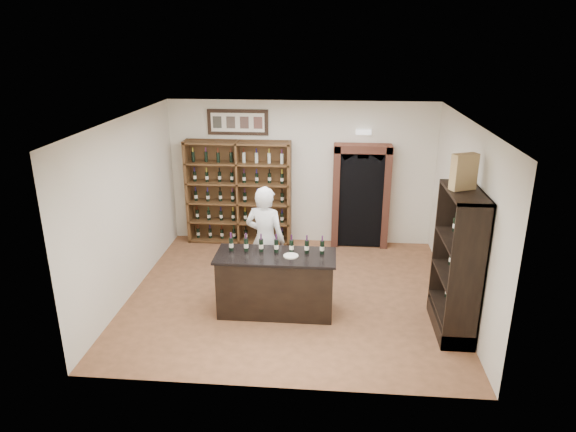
% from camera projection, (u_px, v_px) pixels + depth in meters
% --- Properties ---
extents(floor, '(5.50, 5.50, 0.00)m').
position_uv_depth(floor, '(291.00, 294.00, 8.87)').
color(floor, '#955D3B').
rests_on(floor, ground).
extents(ceiling, '(5.50, 5.50, 0.00)m').
position_uv_depth(ceiling, '(292.00, 120.00, 7.87)').
color(ceiling, white).
rests_on(ceiling, wall_back).
extents(wall_back, '(5.50, 0.04, 3.00)m').
position_uv_depth(wall_back, '(301.00, 173.00, 10.71)').
color(wall_back, silver).
rests_on(wall_back, ground).
extents(wall_left, '(0.04, 5.00, 3.00)m').
position_uv_depth(wall_left, '(128.00, 208.00, 8.59)').
color(wall_left, silver).
rests_on(wall_left, ground).
extents(wall_right, '(0.04, 5.00, 3.00)m').
position_uv_depth(wall_right, '(464.00, 217.00, 8.14)').
color(wall_right, silver).
rests_on(wall_right, ground).
extents(wine_shelf, '(2.20, 0.38, 2.20)m').
position_uv_depth(wine_shelf, '(239.00, 192.00, 10.80)').
color(wine_shelf, brown).
rests_on(wine_shelf, ground).
extents(framed_picture, '(1.25, 0.04, 0.52)m').
position_uv_depth(framed_picture, '(238.00, 122.00, 10.44)').
color(framed_picture, black).
rests_on(framed_picture, wall_back).
extents(arched_doorway, '(1.17, 0.35, 2.17)m').
position_uv_depth(arched_doorway, '(361.00, 194.00, 10.57)').
color(arched_doorway, black).
rests_on(arched_doorway, ground).
extents(emergency_light, '(0.30, 0.10, 0.10)m').
position_uv_depth(emergency_light, '(364.00, 132.00, 10.24)').
color(emergency_light, white).
rests_on(emergency_light, wall_back).
extents(tasting_counter, '(1.88, 0.78, 1.00)m').
position_uv_depth(tasting_counter, '(276.00, 284.00, 8.16)').
color(tasting_counter, black).
rests_on(tasting_counter, ground).
extents(counter_bottle_0, '(0.07, 0.07, 0.30)m').
position_uv_depth(counter_bottle_0, '(231.00, 244.00, 8.12)').
color(counter_bottle_0, black).
rests_on(counter_bottle_0, tasting_counter).
extents(counter_bottle_1, '(0.07, 0.07, 0.30)m').
position_uv_depth(counter_bottle_1, '(246.00, 245.00, 8.10)').
color(counter_bottle_1, black).
rests_on(counter_bottle_1, tasting_counter).
extents(counter_bottle_2, '(0.07, 0.07, 0.30)m').
position_uv_depth(counter_bottle_2, '(261.00, 245.00, 8.08)').
color(counter_bottle_2, black).
rests_on(counter_bottle_2, tasting_counter).
extents(counter_bottle_3, '(0.07, 0.07, 0.30)m').
position_uv_depth(counter_bottle_3, '(276.00, 246.00, 8.06)').
color(counter_bottle_3, black).
rests_on(counter_bottle_3, tasting_counter).
extents(counter_bottle_4, '(0.07, 0.07, 0.30)m').
position_uv_depth(counter_bottle_4, '(291.00, 246.00, 8.04)').
color(counter_bottle_4, black).
rests_on(counter_bottle_4, tasting_counter).
extents(counter_bottle_5, '(0.07, 0.07, 0.30)m').
position_uv_depth(counter_bottle_5, '(307.00, 247.00, 8.02)').
color(counter_bottle_5, black).
rests_on(counter_bottle_5, tasting_counter).
extents(counter_bottle_6, '(0.07, 0.07, 0.30)m').
position_uv_depth(counter_bottle_6, '(322.00, 247.00, 8.00)').
color(counter_bottle_6, black).
rests_on(counter_bottle_6, tasting_counter).
extents(side_cabinet, '(0.48, 1.20, 2.20)m').
position_uv_depth(side_cabinet, '(457.00, 285.00, 7.57)').
color(side_cabinet, black).
rests_on(side_cabinet, ground).
extents(shopkeeper, '(0.79, 0.62, 1.91)m').
position_uv_depth(shopkeeper, '(265.00, 241.00, 8.66)').
color(shopkeeper, white).
rests_on(shopkeeper, ground).
extents(plate, '(0.23, 0.23, 0.02)m').
position_uv_depth(plate, '(291.00, 256.00, 7.93)').
color(plate, silver).
rests_on(plate, tasting_counter).
extents(wine_crate, '(0.39, 0.28, 0.51)m').
position_uv_depth(wine_crate, '(464.00, 172.00, 7.07)').
color(wine_crate, '#A98059').
rests_on(wine_crate, side_cabinet).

